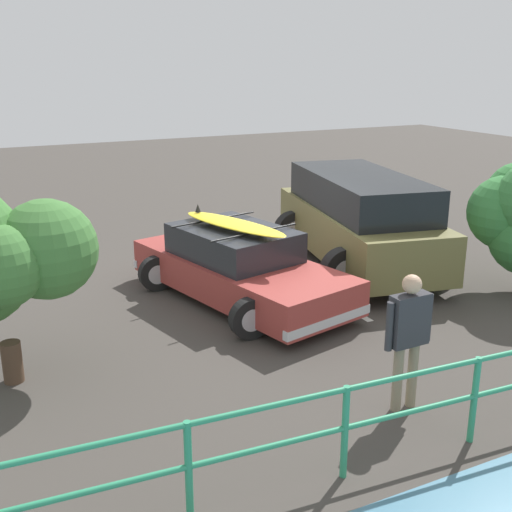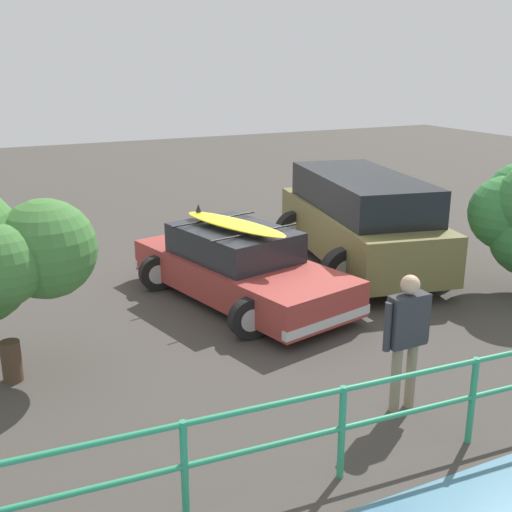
{
  "view_description": "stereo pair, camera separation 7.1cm",
  "coord_description": "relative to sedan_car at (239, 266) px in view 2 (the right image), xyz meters",
  "views": [
    {
      "loc": [
        4.97,
        9.55,
        3.95
      ],
      "look_at": [
        0.68,
        0.87,
        0.95
      ],
      "focal_mm": 45.0,
      "sensor_mm": 36.0,
      "label": 1
    },
    {
      "loc": [
        4.9,
        9.58,
        3.95
      ],
      "look_at": [
        0.68,
        0.87,
        0.95
      ],
      "focal_mm": 45.0,
      "sensor_mm": 36.0,
      "label": 2
    }
  ],
  "objects": [
    {
      "name": "ground_plane",
      "position": [
        -0.69,
        -0.23,
        -0.6
      ],
      "size": [
        44.0,
        44.0,
        0.02
      ],
      "primitive_type": "cube",
      "color": "#423D38",
      "rests_on": "ground"
    },
    {
      "name": "parking_stripe",
      "position": [
        -1.45,
        0.04,
        -0.59
      ],
      "size": [
        0.12,
        3.51,
        0.0
      ],
      "primitive_type": "cube",
      "rotation": [
        0.0,
        0.0,
        1.57
      ],
      "color": "silver",
      "rests_on": "ground"
    },
    {
      "name": "sedan_car",
      "position": [
        0.0,
        0.0,
        0.0
      ],
      "size": [
        2.87,
        4.54,
        1.52
      ],
      "color": "#9E3833",
      "rests_on": "ground"
    },
    {
      "name": "suv_car",
      "position": [
        -2.89,
        -0.66,
        0.35
      ],
      "size": [
        3.17,
        5.04,
        1.82
      ],
      "color": "brown",
      "rests_on": "ground"
    },
    {
      "name": "person_bystander",
      "position": [
        -0.24,
        4.08,
        0.4
      ],
      "size": [
        0.64,
        0.22,
        1.66
      ],
      "color": "gray",
      "rests_on": "ground"
    },
    {
      "name": "railing_fence",
      "position": [
        1.12,
        4.87,
        0.07
      ],
      "size": [
        9.47,
        0.63,
        0.99
      ],
      "color": "#2D9366",
      "rests_on": "ground"
    }
  ]
}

